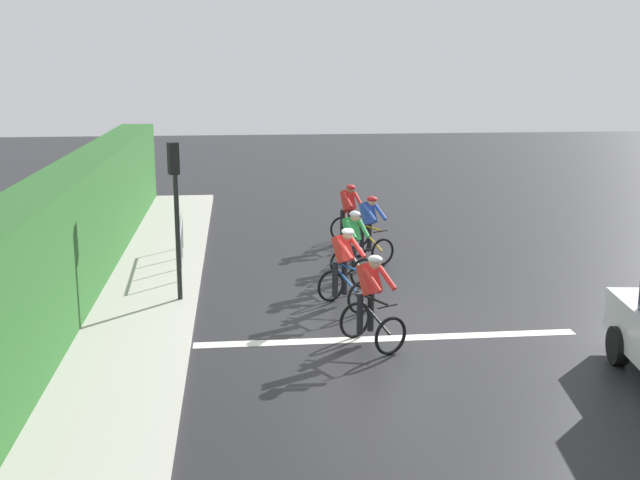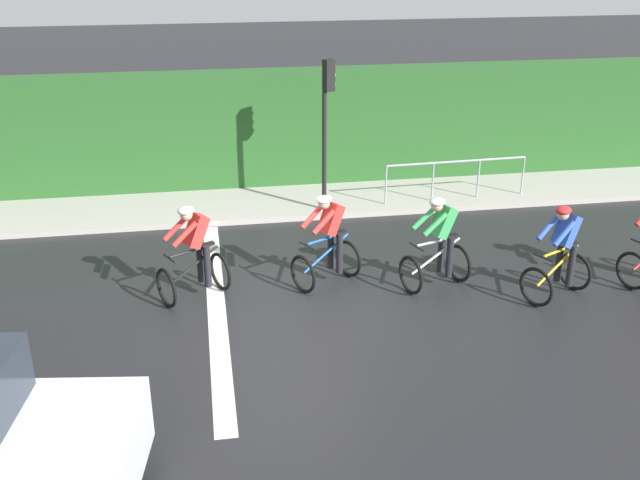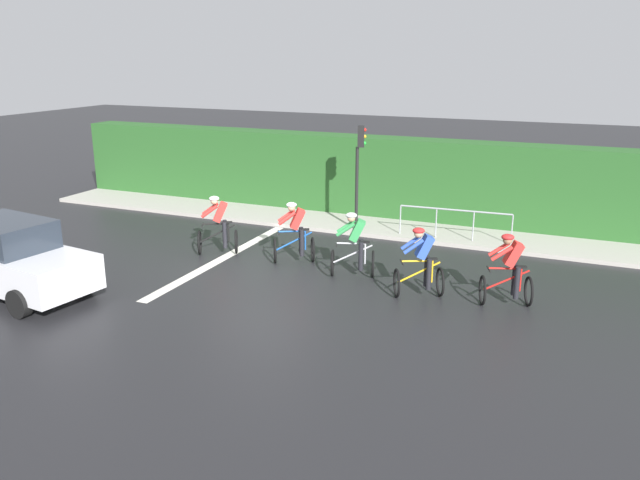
{
  "view_description": "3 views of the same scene",
  "coord_description": "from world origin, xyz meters",
  "px_view_note": "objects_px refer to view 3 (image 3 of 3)",
  "views": [
    {
      "loc": [
        -2.66,
        -14.57,
        4.92
      ],
      "look_at": [
        -0.93,
        1.81,
        1.19
      ],
      "focal_mm": 44.53,
      "sensor_mm": 36.0,
      "label": 1
    },
    {
      "loc": [
        10.87,
        -1.21,
        5.78
      ],
      "look_at": [
        0.04,
        0.61,
        1.08
      ],
      "focal_mm": 40.92,
      "sensor_mm": 36.0,
      "label": 2
    },
    {
      "loc": [
        14.43,
        7.96,
        5.52
      ],
      "look_at": [
        -0.31,
        1.65,
        0.77
      ],
      "focal_mm": 36.14,
      "sensor_mm": 36.0,
      "label": 3
    }
  ],
  "objects_px": {
    "traffic_light_near_crossing": "(359,163)",
    "pedestrian_railing_kerbside": "(455,217)",
    "cyclist_lead": "(509,271)",
    "cyclist_trailing": "(219,226)",
    "cyclist_fourth": "(295,234)",
    "cyclist_second": "(421,264)",
    "car_white": "(12,258)",
    "cyclist_mid": "(355,246)"
  },
  "relations": [
    {
      "from": "cyclist_second",
      "to": "cyclist_trailing",
      "type": "distance_m",
      "value": 6.11
    },
    {
      "from": "cyclist_trailing",
      "to": "cyclist_lead",
      "type": "bearing_deg",
      "value": 84.69
    },
    {
      "from": "car_white",
      "to": "cyclist_lead",
      "type": "bearing_deg",
      "value": 109.69
    },
    {
      "from": "cyclist_second",
      "to": "traffic_light_near_crossing",
      "type": "bearing_deg",
      "value": -144.94
    },
    {
      "from": "traffic_light_near_crossing",
      "to": "car_white",
      "type": "bearing_deg",
      "value": -34.64
    },
    {
      "from": "cyclist_mid",
      "to": "cyclist_trailing",
      "type": "distance_m",
      "value": 4.15
    },
    {
      "from": "cyclist_second",
      "to": "car_white",
      "type": "distance_m",
      "value": 9.47
    },
    {
      "from": "cyclist_second",
      "to": "car_white",
      "type": "bearing_deg",
      "value": -67.76
    },
    {
      "from": "cyclist_second",
      "to": "cyclist_mid",
      "type": "xyz_separation_m",
      "value": [
        -0.71,
        -1.89,
        0.0
      ]
    },
    {
      "from": "cyclist_lead",
      "to": "cyclist_fourth",
      "type": "xyz_separation_m",
      "value": [
        -0.9,
        -5.67,
        0.0
      ]
    },
    {
      "from": "cyclist_lead",
      "to": "pedestrian_railing_kerbside",
      "type": "relative_size",
      "value": 0.5
    },
    {
      "from": "cyclist_second",
      "to": "traffic_light_near_crossing",
      "type": "relative_size",
      "value": 0.5
    },
    {
      "from": "car_white",
      "to": "traffic_light_near_crossing",
      "type": "xyz_separation_m",
      "value": [
        -8.1,
        5.6,
        1.35
      ]
    },
    {
      "from": "traffic_light_near_crossing",
      "to": "pedestrian_railing_kerbside",
      "type": "height_order",
      "value": "traffic_light_near_crossing"
    },
    {
      "from": "cyclist_mid",
      "to": "cyclist_second",
      "type": "bearing_deg",
      "value": 69.53
    },
    {
      "from": "cyclist_fourth",
      "to": "cyclist_trailing",
      "type": "relative_size",
      "value": 1.0
    },
    {
      "from": "cyclist_second",
      "to": "pedestrian_railing_kerbside",
      "type": "height_order",
      "value": "cyclist_second"
    },
    {
      "from": "cyclist_trailing",
      "to": "traffic_light_near_crossing",
      "type": "xyz_separation_m",
      "value": [
        -3.53,
        2.86,
        1.43
      ]
    },
    {
      "from": "cyclist_trailing",
      "to": "cyclist_fourth",
      "type": "bearing_deg",
      "value": 93.88
    },
    {
      "from": "car_white",
      "to": "cyclist_fourth",
      "type": "bearing_deg",
      "value": 133.23
    },
    {
      "from": "cyclist_fourth",
      "to": "car_white",
      "type": "height_order",
      "value": "car_white"
    },
    {
      "from": "car_white",
      "to": "pedestrian_railing_kerbside",
      "type": "distance_m",
      "value": 11.89
    },
    {
      "from": "car_white",
      "to": "cyclist_trailing",
      "type": "bearing_deg",
      "value": 149.09
    },
    {
      "from": "pedestrian_railing_kerbside",
      "to": "cyclist_lead",
      "type": "bearing_deg",
      "value": 25.73
    },
    {
      "from": "cyclist_mid",
      "to": "cyclist_fourth",
      "type": "xyz_separation_m",
      "value": [
        -0.44,
        -1.85,
        0.0
      ]
    },
    {
      "from": "pedestrian_railing_kerbside",
      "to": "cyclist_mid",
      "type": "bearing_deg",
      "value": -23.29
    },
    {
      "from": "cyclist_fourth",
      "to": "cyclist_second",
      "type": "bearing_deg",
      "value": 73.04
    },
    {
      "from": "cyclist_second",
      "to": "cyclist_fourth",
      "type": "bearing_deg",
      "value": -106.96
    },
    {
      "from": "pedestrian_railing_kerbside",
      "to": "cyclist_trailing",
      "type": "bearing_deg",
      "value": -57.86
    },
    {
      "from": "pedestrian_railing_kerbside",
      "to": "cyclist_second",
      "type": "bearing_deg",
      "value": 2.34
    },
    {
      "from": "traffic_light_near_crossing",
      "to": "pedestrian_railing_kerbside",
      "type": "relative_size",
      "value": 1.01
    },
    {
      "from": "cyclist_fourth",
      "to": "cyclist_mid",
      "type": "bearing_deg",
      "value": 76.76
    },
    {
      "from": "cyclist_lead",
      "to": "cyclist_trailing",
      "type": "height_order",
      "value": "same"
    },
    {
      "from": "cyclist_lead",
      "to": "cyclist_fourth",
      "type": "relative_size",
      "value": 1.0
    },
    {
      "from": "cyclist_lead",
      "to": "traffic_light_near_crossing",
      "type": "bearing_deg",
      "value": -129.93
    },
    {
      "from": "pedestrian_railing_kerbside",
      "to": "car_white",
      "type": "bearing_deg",
      "value": -46.15
    },
    {
      "from": "traffic_light_near_crossing",
      "to": "pedestrian_railing_kerbside",
      "type": "xyz_separation_m",
      "value": [
        -0.14,
        2.98,
        -1.44
      ]
    },
    {
      "from": "cyclist_lead",
      "to": "car_white",
      "type": "relative_size",
      "value": 0.39
    },
    {
      "from": "cyclist_lead",
      "to": "cyclist_trailing",
      "type": "distance_m",
      "value": 8.0
    },
    {
      "from": "cyclist_fourth",
      "to": "car_white",
      "type": "bearing_deg",
      "value": -46.77
    },
    {
      "from": "cyclist_lead",
      "to": "pedestrian_railing_kerbside",
      "type": "bearing_deg",
      "value": -154.27
    },
    {
      "from": "cyclist_mid",
      "to": "pedestrian_railing_kerbside",
      "type": "xyz_separation_m",
      "value": [
        -3.95,
        1.7,
        -0.02
      ]
    }
  ]
}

